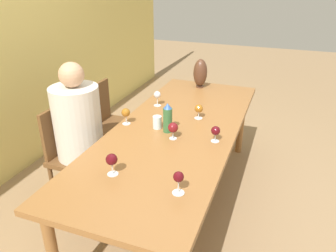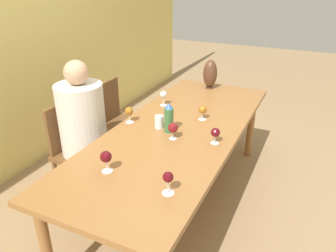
{
  "view_description": "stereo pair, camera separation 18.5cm",
  "coord_description": "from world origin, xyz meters",
  "px_view_note": "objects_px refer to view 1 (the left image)",
  "views": [
    {
      "loc": [
        -2.21,
        -0.75,
        1.86
      ],
      "look_at": [
        -0.18,
        0.0,
        0.84
      ],
      "focal_mm": 35.0,
      "sensor_mm": 36.0,
      "label": 1
    },
    {
      "loc": [
        -2.13,
        -0.92,
        1.86
      ],
      "look_at": [
        -0.18,
        0.0,
        0.84
      ],
      "focal_mm": 35.0,
      "sensor_mm": 36.0,
      "label": 2
    }
  ],
  "objects_px": {
    "water_tumbler": "(157,122)",
    "chair_near": "(75,152)",
    "wine_glass_1": "(216,131)",
    "chair_far": "(111,123)",
    "wine_glass_3": "(173,128)",
    "wine_glass_5": "(157,95)",
    "wine_glass_6": "(178,178)",
    "water_bottle": "(168,118)",
    "wine_glass_4": "(126,113)",
    "wine_glass_0": "(199,109)",
    "wine_glass_2": "(112,160)",
    "vase": "(200,73)",
    "person_near": "(81,134)"
  },
  "relations": [
    {
      "from": "water_tumbler",
      "to": "chair_near",
      "type": "bearing_deg",
      "value": 105.91
    },
    {
      "from": "wine_glass_1",
      "to": "chair_far",
      "type": "relative_size",
      "value": 0.14
    },
    {
      "from": "wine_glass_1",
      "to": "wine_glass_3",
      "type": "distance_m",
      "value": 0.31
    },
    {
      "from": "wine_glass_5",
      "to": "wine_glass_6",
      "type": "distance_m",
      "value": 1.33
    },
    {
      "from": "water_bottle",
      "to": "wine_glass_4",
      "type": "relative_size",
      "value": 1.75
    },
    {
      "from": "wine_glass_0",
      "to": "wine_glass_2",
      "type": "xyz_separation_m",
      "value": [
        -0.99,
        0.26,
        0.02
      ]
    },
    {
      "from": "wine_glass_4",
      "to": "chair_far",
      "type": "xyz_separation_m",
      "value": [
        0.44,
        0.41,
        -0.34
      ]
    },
    {
      "from": "water_bottle",
      "to": "wine_glass_2",
      "type": "relative_size",
      "value": 1.67
    },
    {
      "from": "vase",
      "to": "wine_glass_4",
      "type": "xyz_separation_m",
      "value": [
        -1.1,
        0.31,
        -0.06
      ]
    },
    {
      "from": "chair_near",
      "to": "wine_glass_0",
      "type": "bearing_deg",
      "value": -62.24
    },
    {
      "from": "wine_glass_0",
      "to": "wine_glass_1",
      "type": "distance_m",
      "value": 0.42
    },
    {
      "from": "wine_glass_2",
      "to": "chair_near",
      "type": "bearing_deg",
      "value": 52.62
    },
    {
      "from": "water_bottle",
      "to": "wine_glass_5",
      "type": "height_order",
      "value": "water_bottle"
    },
    {
      "from": "water_bottle",
      "to": "water_tumbler",
      "type": "bearing_deg",
      "value": 73.54
    },
    {
      "from": "wine_glass_2",
      "to": "wine_glass_6",
      "type": "xyz_separation_m",
      "value": [
        -0.04,
        -0.44,
        0.0
      ]
    },
    {
      "from": "water_tumbler",
      "to": "chair_far",
      "type": "height_order",
      "value": "chair_far"
    },
    {
      "from": "water_bottle",
      "to": "chair_far",
      "type": "bearing_deg",
      "value": 59.42
    },
    {
      "from": "water_tumbler",
      "to": "chair_near",
      "type": "relative_size",
      "value": 0.11
    },
    {
      "from": "wine_glass_0",
      "to": "wine_glass_2",
      "type": "bearing_deg",
      "value": 165.09
    },
    {
      "from": "water_bottle",
      "to": "wine_glass_1",
      "type": "bearing_deg",
      "value": -94.61
    },
    {
      "from": "chair_far",
      "to": "wine_glass_6",
      "type": "bearing_deg",
      "value": -136.61
    },
    {
      "from": "water_bottle",
      "to": "wine_glass_0",
      "type": "bearing_deg",
      "value": -25.64
    },
    {
      "from": "wine_glass_0",
      "to": "chair_far",
      "type": "relative_size",
      "value": 0.14
    },
    {
      "from": "wine_glass_4",
      "to": "wine_glass_6",
      "type": "relative_size",
      "value": 0.97
    },
    {
      "from": "wine_glass_2",
      "to": "wine_glass_5",
      "type": "distance_m",
      "value": 1.15
    },
    {
      "from": "wine_glass_0",
      "to": "wine_glass_3",
      "type": "height_order",
      "value": "wine_glass_3"
    },
    {
      "from": "water_bottle",
      "to": "wine_glass_0",
      "type": "distance_m",
      "value": 0.36
    },
    {
      "from": "wine_glass_3",
      "to": "person_near",
      "type": "height_order",
      "value": "person_near"
    },
    {
      "from": "person_near",
      "to": "chair_near",
      "type": "bearing_deg",
      "value": 90.0
    },
    {
      "from": "wine_glass_0",
      "to": "wine_glass_4",
      "type": "xyz_separation_m",
      "value": [
        -0.31,
        0.52,
        0.01
      ]
    },
    {
      "from": "water_bottle",
      "to": "vase",
      "type": "distance_m",
      "value": 1.12
    },
    {
      "from": "chair_far",
      "to": "person_near",
      "type": "height_order",
      "value": "person_near"
    },
    {
      "from": "wine_glass_2",
      "to": "wine_glass_3",
      "type": "bearing_deg",
      "value": -18.14
    },
    {
      "from": "wine_glass_1",
      "to": "chair_near",
      "type": "relative_size",
      "value": 0.14
    },
    {
      "from": "wine_glass_0",
      "to": "wine_glass_6",
      "type": "bearing_deg",
      "value": -170.55
    },
    {
      "from": "wine_glass_4",
      "to": "water_bottle",
      "type": "bearing_deg",
      "value": -92.43
    },
    {
      "from": "wine_glass_0",
      "to": "person_near",
      "type": "relative_size",
      "value": 0.1
    },
    {
      "from": "wine_glass_0",
      "to": "wine_glass_5",
      "type": "relative_size",
      "value": 0.89
    },
    {
      "from": "wine_glass_0",
      "to": "wine_glass_5",
      "type": "height_order",
      "value": "wine_glass_5"
    },
    {
      "from": "vase",
      "to": "chair_far",
      "type": "distance_m",
      "value": 1.06
    },
    {
      "from": "wine_glass_2",
      "to": "wine_glass_6",
      "type": "distance_m",
      "value": 0.44
    },
    {
      "from": "person_near",
      "to": "wine_glass_1",
      "type": "bearing_deg",
      "value": -82.97
    },
    {
      "from": "vase",
      "to": "wine_glass_4",
      "type": "bearing_deg",
      "value": 164.19
    },
    {
      "from": "wine_glass_5",
      "to": "person_near",
      "type": "height_order",
      "value": "person_near"
    },
    {
      "from": "wine_glass_3",
      "to": "wine_glass_4",
      "type": "distance_m",
      "value": 0.46
    },
    {
      "from": "wine_glass_1",
      "to": "chair_far",
      "type": "bearing_deg",
      "value": 67.11
    },
    {
      "from": "chair_far",
      "to": "wine_glass_0",
      "type": "bearing_deg",
      "value": -98.0
    },
    {
      "from": "person_near",
      "to": "wine_glass_2",
      "type": "bearing_deg",
      "value": -131.02
    },
    {
      "from": "water_bottle",
      "to": "wine_glass_2",
      "type": "height_order",
      "value": "water_bottle"
    },
    {
      "from": "vase",
      "to": "person_near",
      "type": "xyz_separation_m",
      "value": [
        -1.28,
        0.64,
        -0.23
      ]
    }
  ]
}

